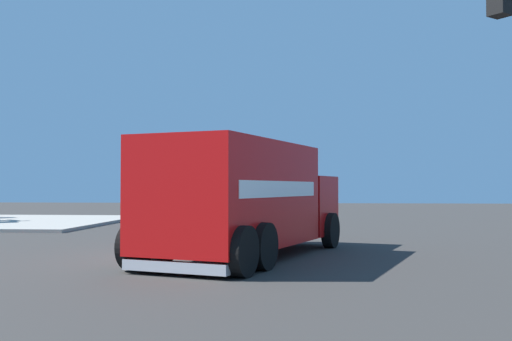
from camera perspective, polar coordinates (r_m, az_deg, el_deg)
The scene contains 3 objects.
ground_plane at distance 14.95m, azimuth -4.09°, elevation -8.28°, with size 100.00×100.00×0.00m, color #33302D.
delivery_truck at distance 14.58m, azimuth -0.91°, elevation -2.71°, with size 7.98×4.82×2.79m.
pickup_navy at distance 26.99m, azimuth -6.17°, elevation -3.75°, with size 2.56×5.33×1.38m.
Camera 1 is at (-14.66, -2.36, 1.73)m, focal length 41.49 mm.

